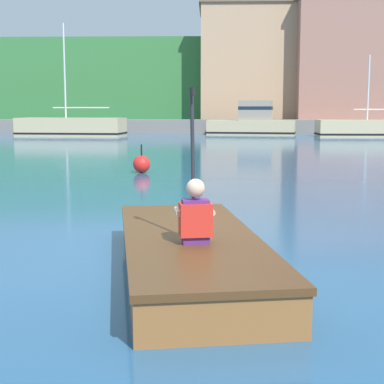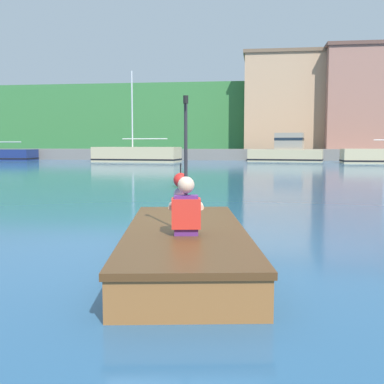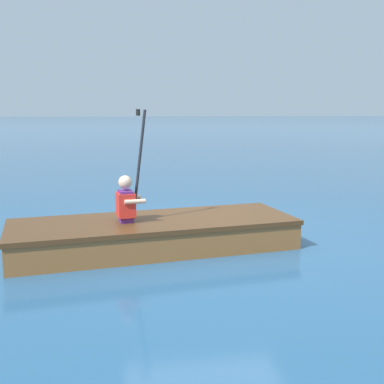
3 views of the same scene
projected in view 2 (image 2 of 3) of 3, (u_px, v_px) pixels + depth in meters
name	position (u px, v px, depth m)	size (l,w,h in m)	color
ground_plane	(172.00, 247.00, 6.11)	(300.00, 300.00, 0.00)	#28567F
shoreline_ridge	(249.00, 124.00, 53.94)	(120.00, 20.00, 7.05)	#387A3D
waterfront_warehouse_left	(292.00, 107.00, 44.39)	(8.92, 7.02, 9.41)	tan
waterfront_office_block_center	(359.00, 106.00, 43.84)	(7.24, 10.48, 9.57)	#9E6B5B
marina_dock	(245.00, 155.00, 39.45)	(59.00, 2.40, 0.90)	slate
moored_boat_dock_west_inner	(137.00, 155.00, 35.48)	(6.53, 2.89, 6.62)	#CCB789
moored_boat_dock_center_far	(287.00, 151.00, 35.94)	(5.70, 2.76, 2.13)	#CCB789
rowboat_foreground	(186.00, 242.00, 5.29)	(1.84, 3.85, 0.39)	#935B2D
person_paddler	(186.00, 208.00, 4.85)	(0.39, 0.41, 1.41)	#592672
channel_buoy	(181.00, 180.00, 14.49)	(0.44, 0.44, 0.72)	red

